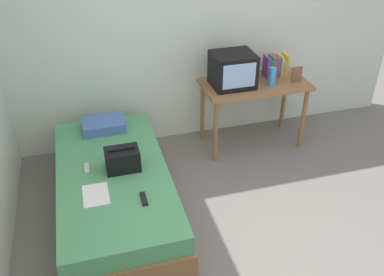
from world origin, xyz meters
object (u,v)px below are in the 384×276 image
at_px(book_row, 275,66).
at_px(pillow, 104,125).
at_px(bed, 115,192).
at_px(handbag, 122,159).
at_px(tv, 233,70).
at_px(desk, 254,91).
at_px(remote_dark, 144,199).
at_px(magazine, 96,195).
at_px(water_bottle, 272,77).
at_px(remote_silver, 87,168).
at_px(picture_frame, 297,74).

distance_m(book_row, pillow, 1.98).
relative_size(bed, pillow, 4.72).
bearing_deg(handbag, bed, -174.63).
xyz_separation_m(tv, pillow, (-1.40, -0.02, -0.43)).
distance_m(desk, remote_dark, 1.92).
relative_size(magazine, remote_dark, 1.86).
height_order(desk, magazine, desk).
relative_size(handbag, magazine, 1.03).
relative_size(desk, book_row, 4.63).
relative_size(bed, water_bottle, 9.83).
height_order(water_bottle, book_row, book_row).
bearing_deg(tv, remote_silver, -157.03).
bearing_deg(handbag, book_row, 25.25).
relative_size(pillow, remote_silver, 2.94).
relative_size(pillow, handbag, 1.41).
bearing_deg(desk, tv, -179.69).
xyz_separation_m(picture_frame, handbag, (-2.00, -0.65, -0.29)).
bearing_deg(water_bottle, bed, -160.11).
xyz_separation_m(pillow, magazine, (-0.17, -1.04, -0.05)).
relative_size(picture_frame, magazine, 0.61).
distance_m(desk, tv, 0.39).
bearing_deg(bed, handbag, 5.37).
bearing_deg(remote_silver, pillow, 71.59).
bearing_deg(pillow, magazine, -99.38).
xyz_separation_m(desk, water_bottle, (0.14, -0.12, 0.20)).
xyz_separation_m(tv, book_row, (0.55, 0.11, -0.07)).
height_order(tv, handbag, tv).
bearing_deg(desk, remote_dark, -139.97).
height_order(bed, book_row, book_row).
bearing_deg(water_bottle, picture_frame, 1.90).
distance_m(tv, handbag, 1.55).
height_order(picture_frame, magazine, picture_frame).
xyz_separation_m(desk, picture_frame, (0.44, -0.11, 0.19)).
relative_size(desk, handbag, 3.87).
bearing_deg(pillow, book_row, 3.89).
relative_size(desk, remote_silver, 8.06).
bearing_deg(remote_dark, bed, 113.87).
xyz_separation_m(bed, pillow, (0.00, 0.75, 0.29)).
bearing_deg(bed, magazine, -119.64).
distance_m(tv, book_row, 0.56).
xyz_separation_m(remote_dark, remote_silver, (-0.42, 0.54, 0.00)).
bearing_deg(magazine, tv, 34.21).
bearing_deg(tv, pillow, -179.06).
bearing_deg(tv, water_bottle, -16.14).
distance_m(bed, remote_silver, 0.34).
distance_m(bed, remote_dark, 0.56).
bearing_deg(remote_dark, magazine, 156.09).
bearing_deg(remote_silver, remote_dark, -52.51).
bearing_deg(bed, book_row, 24.33).
bearing_deg(desk, book_row, 21.06).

